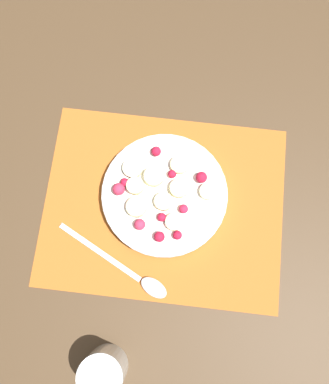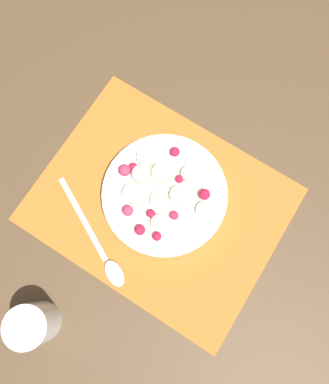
{
  "view_description": "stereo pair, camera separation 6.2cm",
  "coord_description": "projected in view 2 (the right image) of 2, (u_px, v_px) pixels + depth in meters",
  "views": [
    {
      "loc": [
        -0.02,
        0.12,
        0.65
      ],
      "look_at": [
        0.0,
        -0.02,
        0.04
      ],
      "focal_mm": 35.0,
      "sensor_mm": 36.0,
      "label": 1
    },
    {
      "loc": [
        -0.07,
        0.1,
        0.65
      ],
      "look_at": [
        0.0,
        -0.02,
        0.04
      ],
      "focal_mm": 35.0,
      "sensor_mm": 36.0,
      "label": 2
    }
  ],
  "objects": [
    {
      "name": "spoon",
      "position": [
        101.0,
        252.0,
        0.63
      ],
      "size": [
        0.2,
        0.11,
        0.01
      ],
      "rotation": [
        0.0,
        0.0,
        2.67
      ],
      "color": "silver",
      "rests_on": "placemat"
    },
    {
      "name": "drinking_glass",
      "position": [
        33.0,
        324.0,
        0.58
      ],
      "size": [
        0.07,
        0.07,
        0.08
      ],
      "color": "white",
      "rests_on": "ground_plane"
    },
    {
      "name": "placemat",
      "position": [
        160.0,
        204.0,
        0.66
      ],
      "size": [
        0.42,
        0.33,
        0.01
      ],
      "color": "#B26023",
      "rests_on": "ground_plane"
    },
    {
      "name": "ground_plane",
      "position": [
        160.0,
        205.0,
        0.66
      ],
      "size": [
        3.0,
        3.0,
        0.0
      ],
      "primitive_type": "plane",
      "color": "#4C3823"
    },
    {
      "name": "fruit_bowl",
      "position": [
        164.0,
        194.0,
        0.64
      ],
      "size": [
        0.21,
        0.21,
        0.05
      ],
      "color": "white",
      "rests_on": "placemat"
    }
  ]
}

